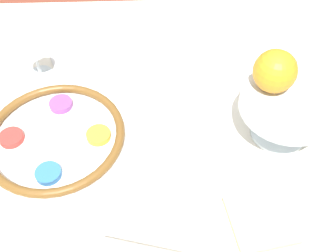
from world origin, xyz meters
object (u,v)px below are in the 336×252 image
at_px(bread_plate, 260,221).
at_px(cup_near, 287,59).
at_px(wine_glass, 31,45).
at_px(fruit_stand, 287,107).
at_px(orange_fruit, 275,71).
at_px(seder_plate, 55,137).

distance_m(bread_plate, cup_near, 0.46).
xyz_separation_m(wine_glass, fruit_stand, (0.58, -0.22, -0.01)).
xyz_separation_m(bread_plate, cup_near, (0.14, 0.44, 0.03)).
xyz_separation_m(orange_fruit, cup_near, (0.09, 0.18, -0.13)).
bearing_deg(cup_near, orange_fruit, -118.00).
xyz_separation_m(seder_plate, orange_fruit, (0.48, 0.04, 0.15)).
relative_size(orange_fruit, bread_plate, 0.55).
xyz_separation_m(fruit_stand, orange_fruit, (-0.03, 0.04, 0.07)).
relative_size(wine_glass, fruit_stand, 0.65).
height_order(seder_plate, orange_fruit, orange_fruit).
distance_m(orange_fruit, bread_plate, 0.30).
height_order(fruit_stand, cup_near, fruit_stand).
relative_size(seder_plate, cup_near, 4.49).
bearing_deg(cup_near, wine_glass, 179.66).
bearing_deg(cup_near, seder_plate, -159.12).
xyz_separation_m(orange_fruit, bread_plate, (-0.05, -0.26, -0.16)).
height_order(wine_glass, orange_fruit, orange_fruit).
relative_size(fruit_stand, bread_plate, 1.24).
relative_size(orange_fruit, cup_near, 1.31).
height_order(seder_plate, bread_plate, seder_plate).
bearing_deg(seder_plate, wine_glass, 108.00).
bearing_deg(orange_fruit, wine_glass, 161.65).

